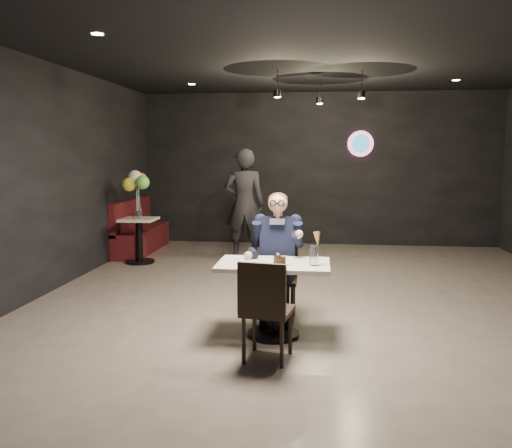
# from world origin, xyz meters

# --- Properties ---
(floor) EXTENTS (9.00, 9.00, 0.00)m
(floor) POSITION_xyz_m (0.00, 0.00, 0.00)
(floor) COLOR gray
(floor) RESTS_ON ground
(wall_sign) EXTENTS (0.50, 0.06, 0.50)m
(wall_sign) POSITION_xyz_m (0.80, 4.47, 2.00)
(wall_sign) COLOR pink
(wall_sign) RESTS_ON floor
(pendant_lights) EXTENTS (1.40, 1.20, 0.36)m
(pendant_lights) POSITION_xyz_m (0.00, 2.00, 2.88)
(pendant_lights) COLOR black
(pendant_lights) RESTS_ON floor
(main_table) EXTENTS (1.10, 0.70, 0.75)m
(main_table) POSITION_xyz_m (-0.42, -1.12, 0.38)
(main_table) COLOR white
(main_table) RESTS_ON floor
(chair_far) EXTENTS (0.42, 0.46, 0.92)m
(chair_far) POSITION_xyz_m (-0.42, -0.57, 0.46)
(chair_far) COLOR black
(chair_far) RESTS_ON floor
(chair_near) EXTENTS (0.49, 0.52, 0.92)m
(chair_near) POSITION_xyz_m (-0.42, -1.74, 0.46)
(chair_near) COLOR black
(chair_near) RESTS_ON floor
(seated_man) EXTENTS (0.60, 0.80, 1.44)m
(seated_man) POSITION_xyz_m (-0.42, -0.57, 0.72)
(seated_man) COLOR black
(seated_man) RESTS_ON floor
(dessert_plate) EXTENTS (0.23, 0.23, 0.01)m
(dessert_plate) POSITION_xyz_m (-0.36, -1.21, 0.76)
(dessert_plate) COLOR white
(dessert_plate) RESTS_ON main_table
(cake_slice) EXTENTS (0.12, 0.11, 0.07)m
(cake_slice) POSITION_xyz_m (-0.36, -1.21, 0.80)
(cake_slice) COLOR black
(cake_slice) RESTS_ON dessert_plate
(mint_leaf) EXTENTS (0.07, 0.04, 0.01)m
(mint_leaf) POSITION_xyz_m (-0.31, -1.26, 0.84)
(mint_leaf) COLOR #297F35
(mint_leaf) RESTS_ON cake_slice
(sundae_glass) EXTENTS (0.08, 0.08, 0.19)m
(sundae_glass) POSITION_xyz_m (-0.03, -1.20, 0.84)
(sundae_glass) COLOR silver
(sundae_glass) RESTS_ON main_table
(wafer_cone) EXTENTS (0.09, 0.09, 0.14)m
(wafer_cone) POSITION_xyz_m (0.00, -1.19, 1.00)
(wafer_cone) COLOR tan
(wafer_cone) RESTS_ON sundae_glass
(booth_bench) EXTENTS (0.48, 1.94, 0.97)m
(booth_bench) POSITION_xyz_m (-3.25, 3.25, 0.48)
(booth_bench) COLOR #3F0D14
(booth_bench) RESTS_ON floor
(side_table) EXTENTS (0.56, 0.56, 0.70)m
(side_table) POSITION_xyz_m (-2.95, 2.25, 0.35)
(side_table) COLOR white
(side_table) RESTS_ON floor
(balloon_vase) EXTENTS (0.11, 0.11, 0.16)m
(balloon_vase) POSITION_xyz_m (-2.95, 2.25, 0.83)
(balloon_vase) COLOR silver
(balloon_vase) RESTS_ON side_table
(balloon_bunch) EXTENTS (0.41, 0.41, 0.67)m
(balloon_bunch) POSITION_xyz_m (-2.95, 2.25, 1.24)
(balloon_bunch) COLOR yellow
(balloon_bunch) RESTS_ON balloon_vase
(passerby) EXTENTS (0.72, 0.50, 1.90)m
(passerby) POSITION_xyz_m (-1.26, 2.83, 0.95)
(passerby) COLOR black
(passerby) RESTS_ON floor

